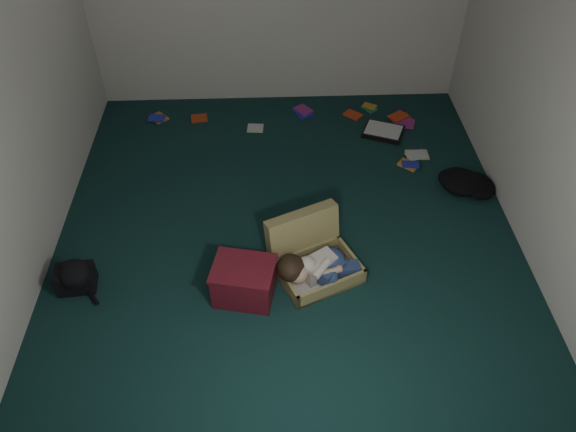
{
  "coord_description": "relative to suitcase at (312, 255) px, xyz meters",
  "views": [
    {
      "loc": [
        -0.14,
        -3.48,
        3.52
      ],
      "look_at": [
        0.0,
        -0.15,
        0.35
      ],
      "focal_mm": 35.0,
      "sensor_mm": 36.0,
      "label": 1
    }
  ],
  "objects": [
    {
      "name": "wall_front",
      "position": [
        -0.19,
        -1.85,
        1.16
      ],
      "size": [
        4.5,
        0.0,
        4.5
      ],
      "primitive_type": "plane",
      "rotation": [
        -1.57,
        0.0,
        0.0
      ],
      "color": "silver",
      "rests_on": "ground"
    },
    {
      "name": "floor",
      "position": [
        -0.19,
        0.4,
        -0.14
      ],
      "size": [
        4.5,
        4.5,
        0.0
      ],
      "primitive_type": "plane",
      "color": "#102E2C",
      "rests_on": "ground"
    },
    {
      "name": "person",
      "position": [
        0.02,
        -0.16,
        0.04
      ],
      "size": [
        0.69,
        0.37,
        0.28
      ],
      "rotation": [
        0.0,
        0.0,
        0.42
      ],
      "color": "silver",
      "rests_on": "suitcase"
    },
    {
      "name": "wall_left",
      "position": [
        -2.19,
        0.4,
        1.16
      ],
      "size": [
        0.0,
        4.5,
        4.5
      ],
      "primitive_type": "plane",
      "rotation": [
        1.57,
        0.0,
        1.57
      ],
      "color": "silver",
      "rests_on": "ground"
    },
    {
      "name": "wall_right",
      "position": [
        1.81,
        0.4,
        1.16
      ],
      "size": [
        0.0,
        4.5,
        4.5
      ],
      "primitive_type": "plane",
      "rotation": [
        1.57,
        0.0,
        -1.57
      ],
      "color": "silver",
      "rests_on": "ground"
    },
    {
      "name": "paper_tray",
      "position": [
        0.91,
        1.86,
        -0.11
      ],
      "size": [
        0.5,
        0.44,
        0.06
      ],
      "rotation": [
        0.0,
        0.0,
        -0.39
      ],
      "color": "black",
      "rests_on": "floor"
    },
    {
      "name": "clothing_pile",
      "position": [
        1.51,
        0.91,
        -0.06
      ],
      "size": [
        0.54,
        0.49,
        0.15
      ],
      "primitive_type": null,
      "rotation": [
        0.0,
        0.0,
        0.28
      ],
      "color": "black",
      "rests_on": "floor"
    },
    {
      "name": "book_scatter",
      "position": [
        0.3,
        2.03,
        -0.13
      ],
      "size": [
        2.91,
        1.23,
        0.02
      ],
      "color": "orange",
      "rests_on": "floor"
    },
    {
      "name": "maroon_bin",
      "position": [
        -0.55,
        -0.27,
        0.03
      ],
      "size": [
        0.54,
        0.46,
        0.32
      ],
      "rotation": [
        0.0,
        0.0,
        -0.21
      ],
      "color": "#5B121D",
      "rests_on": "floor"
    },
    {
      "name": "backpack",
      "position": [
        -1.89,
        -0.13,
        -0.03
      ],
      "size": [
        0.39,
        0.33,
        0.22
      ],
      "primitive_type": null,
      "rotation": [
        0.0,
        0.0,
        0.1
      ],
      "color": "black",
      "rests_on": "floor"
    },
    {
      "name": "suitcase",
      "position": [
        0.0,
        0.0,
        0.0
      ],
      "size": [
        0.82,
        0.81,
        0.46
      ],
      "rotation": [
        0.0,
        0.0,
        0.42
      ],
      "color": "tan",
      "rests_on": "floor"
    }
  ]
}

